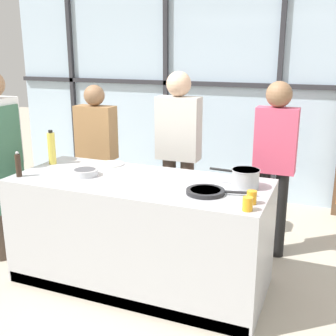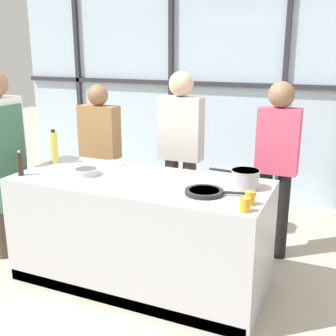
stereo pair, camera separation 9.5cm
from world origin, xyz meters
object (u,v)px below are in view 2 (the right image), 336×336
frying_pan (205,192)px  white_plate (113,164)px  chef (2,153)px  spectator_center_right (277,158)px  mixing_bowl (86,171)px  spectator_center_left (181,147)px  oil_bottle (54,147)px  juice_glass_near (245,205)px  pepper_grinder (20,164)px  spectator_far_left (100,148)px  juice_glass_far (250,198)px  saucepan (245,179)px

frying_pan → white_plate: frying_pan is taller
chef → spectator_center_right: size_ratio=1.06×
mixing_bowl → spectator_center_right: bearing=34.3°
spectator_center_left → frying_pan: bearing=120.6°
chef → oil_bottle: chef is taller
juice_glass_near → frying_pan: bearing=147.2°
spectator_center_right → juice_glass_near: (0.01, -1.29, -0.02)m
spectator_center_right → pepper_grinder: bearing=32.1°
spectator_far_left → spectator_center_right: size_ratio=0.95×
chef → mixing_bowl: 0.95m
spectator_center_left → juice_glass_far: spectator_center_left is taller
white_plate → pepper_grinder: size_ratio=1.09×
spectator_far_left → pepper_grinder: size_ratio=7.31×
white_plate → saucepan: bearing=-9.0°
chef → mixing_bowl: bearing=89.1°
spectator_center_right → white_plate: (-1.42, -0.60, -0.06)m
spectator_center_right → mixing_bowl: 1.77m
spectator_far_left → oil_bottle: 0.80m
spectator_center_left → chef: bearing=34.3°
mixing_bowl → juice_glass_near: size_ratio=2.38×
chef → spectator_center_right: chef is taller
saucepan → mixing_bowl: (-1.35, -0.18, -0.05)m
spectator_far_left → mixing_bowl: spectator_far_left is taller
spectator_center_right → oil_bottle: spectator_center_right is taller
saucepan → juice_glass_near: 0.49m
spectator_center_left → juice_glass_far: (0.98, -1.15, -0.04)m
chef → mixing_bowl: (0.95, -0.01, -0.07)m
chef → saucepan: size_ratio=4.45×
spectator_center_right → pepper_grinder: size_ratio=7.72×
frying_pan → pepper_grinder: (-1.62, -0.17, 0.08)m
juice_glass_near → spectator_far_left: bearing=146.6°
frying_pan → juice_glass_near: size_ratio=5.44×
spectator_far_left → saucepan: spectator_far_left is taller
spectator_far_left → oil_bottle: spectator_far_left is taller
frying_pan → oil_bottle: oil_bottle is taller
spectator_center_left → spectator_center_right: 0.97m
mixing_bowl → juice_glass_near: (1.47, -0.29, 0.02)m
spectator_center_left → white_plate: size_ratio=7.36×
spectator_center_right → frying_pan: 1.12m
spectator_center_right → juice_glass_near: size_ratio=17.82×
spectator_far_left → spectator_center_left: (0.97, 0.00, 0.11)m
spectator_center_left → juice_glass_near: spectator_center_left is taller
spectator_far_left → pepper_grinder: spectator_far_left is taller
oil_bottle → juice_glass_near: 2.03m
spectator_far_left → spectator_center_right: bearing=-180.0°
spectator_center_left → mixing_bowl: 1.11m
spectator_far_left → spectator_center_left: size_ratio=0.91×
oil_bottle → juice_glass_far: (1.96, -0.37, -0.11)m
spectator_center_left → juice_glass_far: size_ratio=18.55×
spectator_center_right → juice_glass_far: (0.01, -1.15, -0.02)m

